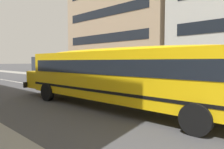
# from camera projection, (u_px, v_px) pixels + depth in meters

# --- Properties ---
(ground_plane) EXTENTS (400.00, 400.00, 0.00)m
(ground_plane) POSITION_uv_depth(u_px,v_px,m) (173.00, 108.00, 9.72)
(ground_plane) COLOR #424244
(sidewalk_far) EXTENTS (120.00, 3.00, 0.01)m
(sidewalk_far) POSITION_uv_depth(u_px,v_px,m) (224.00, 91.00, 15.43)
(sidewalk_far) COLOR gray
(sidewalk_far) RESTS_ON ground_plane
(lane_centreline) EXTENTS (110.00, 0.16, 0.01)m
(lane_centreline) POSITION_uv_depth(u_px,v_px,m) (173.00, 108.00, 9.72)
(lane_centreline) COLOR silver
(lane_centreline) RESTS_ON ground_plane
(school_bus) EXTENTS (12.71, 3.02, 2.83)m
(school_bus) POSITION_uv_depth(u_px,v_px,m) (113.00, 72.00, 9.86)
(school_bus) COLOR yellow
(school_bus) RESTS_ON ground_plane
(parked_car_red_under_tree) EXTENTS (3.91, 1.90, 1.64)m
(parked_car_red_under_tree) POSITION_uv_depth(u_px,v_px,m) (96.00, 75.00, 21.14)
(parked_car_red_under_tree) COLOR maroon
(parked_car_red_under_tree) RESTS_ON ground_plane
(box_truck) EXTENTS (6.13, 2.66, 2.82)m
(box_truck) POSITION_uv_depth(u_px,v_px,m) (50.00, 66.00, 27.37)
(box_truck) COLOR maroon
(box_truck) RESTS_ON ground_plane
(apartment_block_far_left) EXTENTS (15.86, 9.27, 19.70)m
(apartment_block_far_left) POSITION_uv_depth(u_px,v_px,m) (128.00, 7.00, 29.10)
(apartment_block_far_left) COLOR tan
(apartment_block_far_left) RESTS_ON ground_plane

